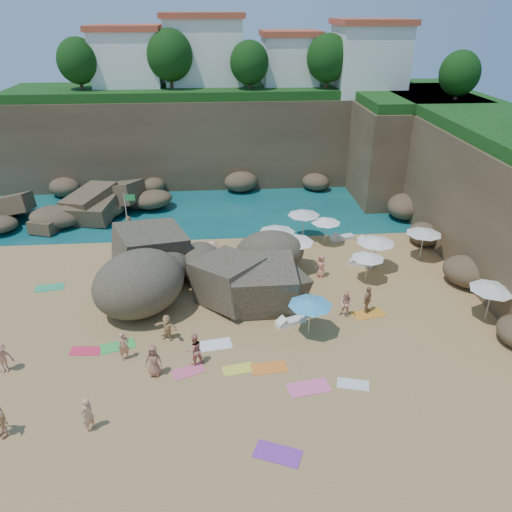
{
  "coord_description": "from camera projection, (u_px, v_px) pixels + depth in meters",
  "views": [
    {
      "loc": [
        -0.13,
        -23.78,
        15.51
      ],
      "look_at": [
        2.0,
        3.0,
        2.0
      ],
      "focal_mm": 35.0,
      "sensor_mm": 36.0,
      "label": 1
    }
  ],
  "objects": [
    {
      "name": "marina_masts",
      "position": [
        60.0,
        139.0,
        52.36
      ],
      "size": [
        3.1,
        0.1,
        6.0
      ],
      "color": "white",
      "rests_on": "ground"
    },
    {
      "name": "parasol_0",
      "position": [
        294.0,
        239.0,
        31.65
      ],
      "size": [
        2.6,
        2.6,
        2.46
      ],
      "color": "silver",
      "rests_on": "ground"
    },
    {
      "name": "parasol_10",
      "position": [
        310.0,
        302.0,
        25.4
      ],
      "size": [
        2.29,
        2.29,
        2.16
      ],
      "color": "silver",
      "rests_on": "ground"
    },
    {
      "name": "cliff_corner",
      "position": [
        405.0,
        147.0,
        45.38
      ],
      "size": [
        10.0,
        12.0,
        8.0
      ],
      "primitive_type": "cube",
      "color": "brown",
      "rests_on": "ground"
    },
    {
      "name": "parasol_5",
      "position": [
        277.0,
        229.0,
        33.27
      ],
      "size": [
        2.48,
        2.48,
        2.34
      ],
      "color": "silver",
      "rests_on": "ground"
    },
    {
      "name": "flag_pole",
      "position": [
        128.0,
        213.0,
        35.05
      ],
      "size": [
        0.76,
        0.08,
        3.92
      ],
      "color": "silver",
      "rests_on": "ground"
    },
    {
      "name": "parasol_2",
      "position": [
        326.0,
        221.0,
        35.46
      ],
      "size": [
        2.12,
        2.12,
        2.0
      ],
      "color": "silver",
      "rests_on": "ground"
    },
    {
      "name": "towel_2",
      "position": [
        269.0,
        368.0,
        23.84
      ],
      "size": [
        1.78,
        1.01,
        0.03
      ],
      "primitive_type": "cube",
      "rotation": [
        0.0,
        0.0,
        0.09
      ],
      "color": "orange",
      "rests_on": "ground"
    },
    {
      "name": "clifftop_trees",
      "position": [
        274.0,
        64.0,
        40.82
      ],
      "size": [
        35.6,
        23.82,
        4.4
      ],
      "color": "#11380F",
      "rests_on": "ground"
    },
    {
      "name": "person_stand_5",
      "position": [
        129.0,
        225.0,
        37.5
      ],
      "size": [
        1.43,
        0.66,
        1.48
      ],
      "primitive_type": "imported",
      "rotation": [
        0.0,
        0.0,
        -0.2
      ],
      "color": "tan",
      "rests_on": "ground"
    },
    {
      "name": "ground",
      "position": [
        225.0,
        313.0,
        28.16
      ],
      "size": [
        120.0,
        120.0,
        0.0
      ],
      "primitive_type": "plane",
      "color": "tan",
      "rests_on": "ground"
    },
    {
      "name": "towel_12",
      "position": [
        294.0,
        299.0,
        29.46
      ],
      "size": [
        1.94,
        1.29,
        0.03
      ],
      "primitive_type": "cube",
      "rotation": [
        0.0,
        0.0,
        -0.24
      ],
      "color": "yellow",
      "rests_on": "ground"
    },
    {
      "name": "person_stand_1",
      "position": [
        194.0,
        349.0,
        23.77
      ],
      "size": [
        1.01,
        0.93,
        1.68
      ],
      "primitive_type": "imported",
      "rotation": [
        0.0,
        0.0,
        3.6
      ],
      "color": "tan",
      "rests_on": "ground"
    },
    {
      "name": "towel_1",
      "position": [
        188.0,
        371.0,
        23.61
      ],
      "size": [
        1.71,
        1.28,
        0.03
      ],
      "primitive_type": "cube",
      "rotation": [
        0.0,
        0.0,
        0.38
      ],
      "color": "#E6597D",
      "rests_on": "ground"
    },
    {
      "name": "person_stand_2",
      "position": [
        213.0,
        255.0,
        32.51
      ],
      "size": [
        1.36,
        0.99,
        1.95
      ],
      "primitive_type": "imported",
      "rotation": [
        0.0,
        0.0,
        2.72
      ],
      "color": "#E0A27F",
      "rests_on": "ground"
    },
    {
      "name": "person_stand_6",
      "position": [
        87.0,
        414.0,
        20.04
      ],
      "size": [
        0.65,
        0.7,
        1.61
      ],
      "primitive_type": "imported",
      "rotation": [
        0.0,
        0.0,
        4.13
      ],
      "color": "tan",
      "rests_on": "ground"
    },
    {
      "name": "towel_11",
      "position": [
        49.0,
        288.0,
        30.63
      ],
      "size": [
        1.82,
        1.11,
        0.03
      ],
      "primitive_type": "cube",
      "rotation": [
        0.0,
        0.0,
        0.16
      ],
      "color": "#2D9E68",
      "rests_on": "ground"
    },
    {
      "name": "towel_4",
      "position": [
        238.0,
        369.0,
        23.75
      ],
      "size": [
        1.57,
        0.98,
        0.03
      ],
      "primitive_type": "cube",
      "rotation": [
        0.0,
        0.0,
        0.18
      ],
      "color": "yellow",
      "rests_on": "ground"
    },
    {
      "name": "parasol_3",
      "position": [
        304.0,
        213.0,
        36.23
      ],
      "size": [
        2.35,
        2.35,
        2.23
      ],
      "color": "silver",
      "rests_on": "ground"
    },
    {
      "name": "towel_5",
      "position": [
        214.0,
        345.0,
        25.44
      ],
      "size": [
        1.97,
        1.19,
        0.03
      ],
      "primitive_type": "cube",
      "rotation": [
        0.0,
        0.0,
        0.15
      ],
      "color": "white",
      "rests_on": "ground"
    },
    {
      "name": "towel_10",
      "position": [
        368.0,
        314.0,
        28.0
      ],
      "size": [
        2.0,
        1.31,
        0.03
      ],
      "primitive_type": "cube",
      "rotation": [
        0.0,
        0.0,
        0.23
      ],
      "color": "orange",
      "rests_on": "ground"
    },
    {
      "name": "lounger_3",
      "position": [
        249.0,
        257.0,
        34.08
      ],
      "size": [
        2.16,
        1.27,
        0.32
      ],
      "primitive_type": "cube",
      "rotation": [
        0.0,
        0.0,
        -0.31
      ],
      "color": "white",
      "rests_on": "ground"
    },
    {
      "name": "towel_13",
      "position": [
        353.0,
        384.0,
        22.81
      ],
      "size": [
        1.58,
        1.07,
        0.03
      ],
      "primitive_type": "cube",
      "rotation": [
        0.0,
        0.0,
        -0.26
      ],
      "color": "silver",
      "rests_on": "ground"
    },
    {
      "name": "cliff_right",
      "position": [
        493.0,
        190.0,
        34.83
      ],
      "size": [
        8.0,
        30.0,
        8.0
      ],
      "primitive_type": "cube",
      "color": "brown",
      "rests_on": "ground"
    },
    {
      "name": "rock_outcrop",
      "position": [
        216.0,
        284.0,
        31.01
      ],
      "size": [
        9.11,
        6.9,
        3.6
      ],
      "primitive_type": null,
      "rotation": [
        0.0,
        0.0,
        0.02
      ],
      "color": "brown",
      "rests_on": "ground"
    },
    {
      "name": "parasol_4",
      "position": [
        376.0,
        240.0,
        31.83
      ],
      "size": [
        2.44,
        2.44,
        2.31
      ],
      "color": "silver",
      "rests_on": "ground"
    },
    {
      "name": "towel_7",
      "position": [
        86.0,
        351.0,
        25.01
      ],
      "size": [
        1.58,
        0.89,
        0.03
      ],
      "primitive_type": "cube",
      "rotation": [
        0.0,
        0.0,
        -0.09
      ],
      "color": "#EA294B",
      "rests_on": "ground"
    },
    {
      "name": "lounger_2",
      "position": [
        368.0,
        240.0,
        36.65
      ],
      "size": [
        1.65,
        0.9,
        0.24
      ],
      "primitive_type": "cube",
      "rotation": [
        0.0,
        0.0,
        0.25
      ],
      "color": "silver",
      "rests_on": "ground"
    },
    {
      "name": "person_lie_4",
      "position": [
        125.0,
        356.0,
        24.39
      ],
      "size": [
        1.16,
        1.57,
        0.36
      ],
      "primitive_type": "imported",
      "rotation": [
        0.0,
        0.0,
        0.47
      ],
      "color": "tan",
      "rests_on": "ground"
    },
    {
      "name": "lounger_0",
      "position": [
        256.0,
        246.0,
        35.73
      ],
      "size": [
        1.59,
        0.62,
        0.24
      ],
      "primitive_type": "cube",
      "rotation": [
        0.0,
        0.0,
        0.07
      ],
      "color": "white",
      "rests_on": "ground"
    },
    {
      "name": "lounger_4",
      "position": [
        361.0,
        264.0,
        33.21
      ],
      "size": [
        1.7,
        1.08,
        0.25
      ],
      "primitive_type": "cube",
      "rotation": [
        0.0,
        0.0,
        -0.36
      ],
      "color": "silver",
      "rests_on": "ground"
    },
    {
      "name": "parasol_9",
      "position": [
        368.0,
        256.0,
        30.58
      ],
      "size": [
        2.04,
        2.04,
        1.93
      ],
      "color": "silver",
      "rests_on": "ground"
    },
    {
      "name": "person_lie_2",
      "position": [
        155.0,
        371.0,
        23.31
      ],
      "size": [
        0.9,
        1.66,
        0.43
      ],
      "primitive_type": "imported",
      "rotation": [
        0.0,
        0.0,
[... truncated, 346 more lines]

